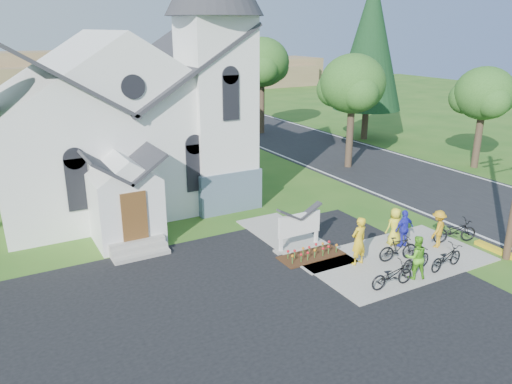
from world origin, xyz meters
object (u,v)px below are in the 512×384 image
cyclist_3 (438,229)px  bike_3 (398,249)px  bike_1 (416,259)px  bike_4 (454,231)px  bike_2 (446,257)px  cyclist_0 (359,241)px  cyclist_4 (395,226)px  cyclist_1 (416,257)px  cyclist_2 (404,228)px  bike_0 (392,275)px  church_sign (299,225)px

cyclist_3 → bike_3: size_ratio=0.95×
cyclist_3 → bike_1: bearing=4.1°
bike_3 → bike_4: (3.26, 0.14, 0.01)m
bike_2 → bike_1: bearing=62.4°
cyclist_3 → bike_3: 2.31m
cyclist_0 → cyclist_4: (2.47, 0.67, -0.15)m
cyclist_0 → cyclist_1: cyclist_0 is taller
cyclist_4 → cyclist_2: bearing=124.9°
cyclist_0 → bike_0: bearing=80.2°
cyclist_1 → bike_0: bearing=26.6°
bike_2 → cyclist_3: cyclist_3 is taller
bike_1 → church_sign: bearing=27.8°
church_sign → cyclist_0: 2.56m
bike_1 → bike_3: bearing=-9.4°
bike_3 → cyclist_0: bearing=84.0°
cyclist_1 → cyclist_2: 2.69m
bike_0 → bike_1: size_ratio=1.13×
bike_1 → cyclist_2: bearing=-39.4°
bike_0 → cyclist_3: 4.28m
cyclist_4 → cyclist_0: bearing=21.6°
bike_3 → cyclist_4: cyclist_4 is taller
bike_3 → cyclist_4: size_ratio=1.04×
bike_0 → bike_3: (1.67, 1.41, 0.04)m
cyclist_3 → cyclist_4: (-1.36, 1.01, 0.01)m
cyclist_4 → bike_4: cyclist_4 is taller
cyclist_1 → church_sign: bearing=-40.7°
cyclist_4 → bike_2: bearing=98.9°
cyclist_1 → cyclist_2: size_ratio=1.03×
bike_4 → bike_1: bearing=127.4°
cyclist_1 → bike_4: 4.03m
bike_3 → cyclist_2: bearing=-40.1°
cyclist_2 → bike_4: (2.15, -0.71, -0.28)m
bike_1 → bike_2: 1.16m
cyclist_0 → cyclist_3: bearing=169.0°
church_sign → bike_4: 6.50m
bike_2 → cyclist_0: bearing=47.6°
bike_2 → cyclist_3: (1.25, 1.54, 0.33)m
church_sign → cyclist_2: size_ratio=1.41×
cyclist_3 → cyclist_0: bearing=-26.6°
bike_3 → cyclist_3: bearing=-73.2°
bike_0 → bike_2: (2.71, 0.04, 0.00)m
bike_2 → church_sign: bearing=34.9°
church_sign → bike_0: (0.97, -4.24, -0.53)m
bike_1 → bike_2: size_ratio=0.88×
bike_0 → bike_4: bike_4 is taller
cyclist_0 → cyclist_1: size_ratio=1.17×
bike_1 → cyclist_3: bearing=-71.1°
bike_3 → bike_4: 3.26m
bike_2 → cyclist_3: bearing=-45.4°
bike_2 → bike_3: (-1.04, 1.37, 0.04)m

